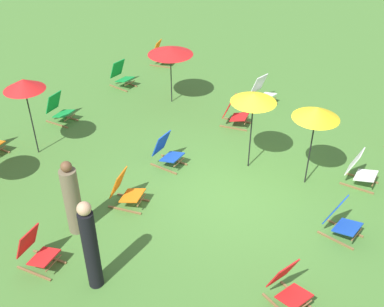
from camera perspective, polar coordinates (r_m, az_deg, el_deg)
The scene contains 18 objects.
ground_plane at distance 10.47m, azimuth 5.36°, elevation -4.42°, with size 40.00×40.00×0.00m, color #477A33.
deckchair_0 at distance 12.65m, azimuth 5.18°, elevation 5.00°, with size 0.67×0.86×0.83m.
deckchair_1 at distance 9.56m, azimuth 17.79°, elevation -7.76°, with size 0.53×0.80×0.83m.
deckchair_2 at distance 8.98m, azimuth -18.59°, elevation -11.22°, with size 0.62×0.84×0.83m.
deckchair_3 at distance 14.92m, azimuth -8.68°, elevation 9.48°, with size 0.50×0.77×0.83m.
deckchair_4 at distance 16.36m, azimuth -3.88°, elevation 12.06°, with size 0.68×0.87×0.83m.
deckchair_5 at distance 13.92m, azimuth 8.62°, elevation 7.61°, with size 0.61×0.83×0.83m.
deckchair_7 at distance 13.29m, azimuth -16.03°, elevation 5.26°, with size 0.58×0.82×0.83m.
deckchair_8 at distance 11.01m, azimuth -3.14°, elevation 0.24°, with size 0.52×0.78×0.83m.
deckchair_10 at distance 11.05m, azimuth 19.88°, elevation -1.90°, with size 0.54×0.80×0.83m.
deckchair_11 at distance 8.15m, azimuth 11.68°, elevation -15.65°, with size 0.68×0.87×0.83m.
deckchair_12 at distance 9.91m, azimuth -8.17°, elevation -4.50°, with size 0.68×0.87×0.83m.
umbrella_0 at distance 9.98m, azimuth 15.02°, elevation 4.81°, with size 1.00×1.00×1.93m.
umbrella_1 at distance 11.38m, azimuth -19.94°, elevation 7.94°, with size 0.96×0.96×1.99m.
umbrella_2 at distance 13.32m, azimuth -2.67°, elevation 12.49°, with size 1.29×1.29×1.71m.
umbrella_3 at distance 10.28m, azimuth 7.58°, elevation 6.77°, with size 1.02×1.02×1.93m.
person_0 at distance 8.02m, azimuth -12.35°, elevation -11.08°, with size 0.36×0.36×1.85m.
person_1 at distance 9.23m, azimuth -14.47°, elevation -5.48°, with size 0.33×0.33×1.66m.
Camera 1 is at (-7.19, -3.96, 6.50)m, focal length 43.48 mm.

